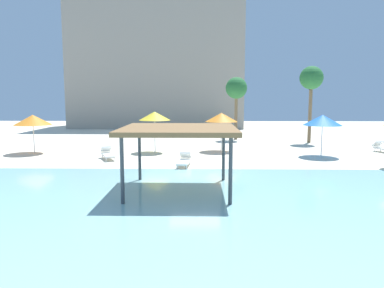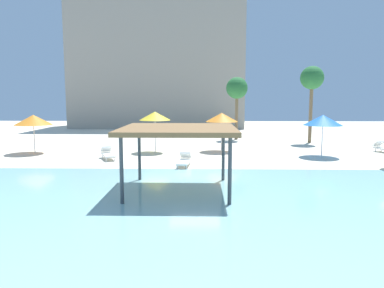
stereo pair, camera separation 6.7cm
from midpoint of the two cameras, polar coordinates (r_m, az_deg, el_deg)
name	(u,v)px [view 1 (the left image)]	position (r m, az deg, el deg)	size (l,w,h in m)	color
ground_plane	(195,176)	(17.96, 0.33, -4.94)	(80.00, 80.00, 0.00)	beige
lagoon_water	(193,208)	(12.87, -0.02, -9.83)	(44.00, 13.50, 0.04)	#8CC6CC
shade_pavilion	(179,131)	(14.68, -2.15, 2.02)	(4.51, 4.51, 2.62)	#42474C
beach_umbrella_orange_0	(33,120)	(27.17, -23.45, 3.44)	(2.47, 2.47, 2.60)	silver
beach_umbrella_blue_2	(323,120)	(24.98, 19.45, 3.50)	(2.44, 2.44, 2.66)	silver
beach_umbrella_orange_3	(221,117)	(25.95, 4.49, 4.13)	(2.27, 2.27, 2.69)	silver
beach_umbrella_yellow_4	(155,116)	(25.52, -5.87, 4.33)	(2.16, 2.16, 2.80)	silver
lounge_chair_0	(384,148)	(28.53, 27.45, -0.51)	(1.08, 1.99, 0.74)	white
lounge_chair_1	(108,154)	(23.27, -12.98, -1.47)	(1.30, 1.98, 0.74)	white
lounge_chair_3	(184,160)	(20.30, -1.33, -2.56)	(0.78, 1.95, 0.74)	white
palm_tree_0	(236,89)	(33.07, 6.81, 8.39)	(1.90, 1.90, 5.52)	brown
palm_tree_1	(311,80)	(32.09, 17.91, 9.44)	(1.90, 1.90, 6.29)	brown
hotel_block_0	(158,68)	(48.06, -5.29, 11.66)	(20.88, 9.28, 14.91)	#9E9384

